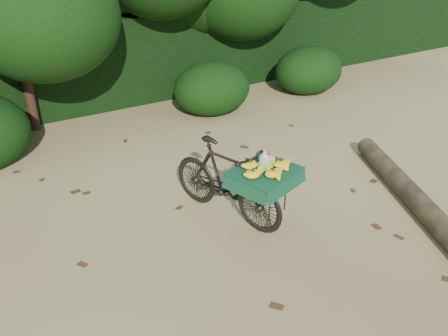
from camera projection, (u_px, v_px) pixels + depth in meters
ground at (279, 244)px, 5.81m from camera, size 80.00×80.00×0.00m
vendor_bicycle at (228, 180)px, 6.10m from camera, size 1.18×1.92×1.08m
fallen_log at (426, 210)px, 6.22m from camera, size 1.84×3.79×0.29m
hedge_backdrop at (105, 57)px, 10.16m from camera, size 26.00×1.80×1.80m
tree_row at (78, 12)px, 8.74m from camera, size 14.50×2.00×4.00m
bush_clumps at (167, 100)px, 9.08m from camera, size 8.80×1.70×0.90m
leaf_litter at (250, 218)px, 6.30m from camera, size 7.00×7.30×0.01m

